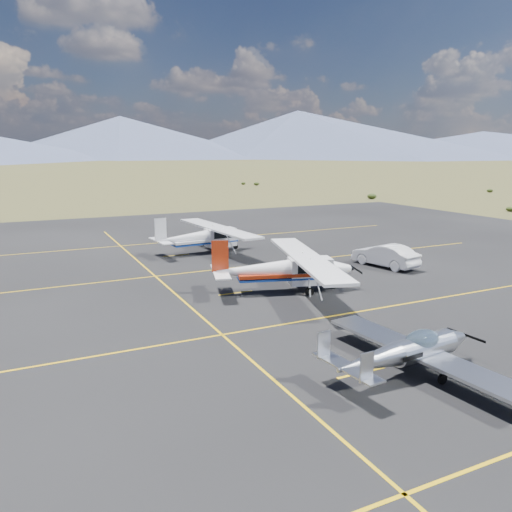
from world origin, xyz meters
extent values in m
plane|color=#383D1C|center=(0.00, 0.00, 0.00)|extent=(1600.00, 1600.00, 0.00)
cube|color=black|center=(0.00, 7.00, 0.00)|extent=(72.00, 72.00, 0.02)
cube|color=#B8BABF|center=(-1.02, -4.23, 0.69)|extent=(2.06, 8.32, 0.11)
ellipsoid|color=#99BFD8|center=(-1.02, -4.23, 1.13)|extent=(1.57, 0.99, 0.75)
cube|color=#B8BABF|center=(-4.39, -4.53, 0.94)|extent=(0.88, 2.79, 0.05)
cube|color=#B8BABF|center=(-4.44, -5.55, 1.36)|extent=(0.51, 0.10, 0.92)
cube|color=#B8BABF|center=(-4.62, -3.54, 1.36)|extent=(0.51, 0.10, 0.92)
cylinder|color=black|center=(0.44, -4.10, 0.17)|extent=(0.32, 0.11, 0.31)
cylinder|color=black|center=(-1.10, -5.34, 0.19)|extent=(0.37, 0.13, 0.37)
cylinder|color=black|center=(-1.30, -3.15, 0.19)|extent=(0.37, 0.13, 0.37)
cube|color=white|center=(0.92, 6.25, 1.11)|extent=(2.55, 1.79, 1.42)
cube|color=white|center=(0.71, 6.31, 1.85)|extent=(4.72, 11.56, 0.15)
cube|color=black|center=(0.92, 6.25, 1.41)|extent=(1.96, 1.66, 0.58)
cube|color=#A4270D|center=(-0.40, 6.63, 1.01)|extent=(5.39, 2.61, 0.19)
cube|color=#A4270D|center=(-3.83, 7.60, 2.11)|extent=(0.88, 0.31, 1.68)
cube|color=white|center=(-3.83, 7.60, 1.27)|extent=(1.68, 3.45, 0.06)
cylinder|color=black|center=(2.23, 5.88, 0.20)|extent=(0.39, 0.20, 0.38)
cylinder|color=black|center=(0.31, 5.28, 0.24)|extent=(0.48, 0.26, 0.46)
cylinder|color=black|center=(0.91, 7.40, 0.24)|extent=(0.48, 0.26, 0.46)
cube|color=silver|center=(0.58, 18.68, 1.07)|extent=(2.32, 1.35, 1.37)
cube|color=silver|center=(0.38, 18.66, 1.78)|extent=(2.49, 11.24, 0.14)
cube|color=black|center=(0.58, 18.68, 1.36)|extent=(1.72, 1.34, 0.56)
cube|color=silver|center=(-0.73, 18.57, 0.97)|extent=(5.15, 1.60, 0.18)
cube|color=silver|center=(-4.16, 18.29, 2.04)|extent=(0.86, 0.14, 1.62)
cube|color=silver|center=(-4.16, 18.29, 1.23)|extent=(1.03, 3.29, 0.06)
cylinder|color=black|center=(1.89, 18.79, 0.19)|extent=(0.37, 0.13, 0.36)
cylinder|color=black|center=(0.37, 17.60, 0.23)|extent=(0.46, 0.17, 0.45)
cylinder|color=black|center=(0.19, 19.72, 0.23)|extent=(0.46, 0.17, 0.45)
imported|color=white|center=(8.47, 9.00, 0.76)|extent=(2.52, 4.80, 1.50)
camera|label=1|loc=(-13.28, -16.42, 7.59)|focal=35.00mm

